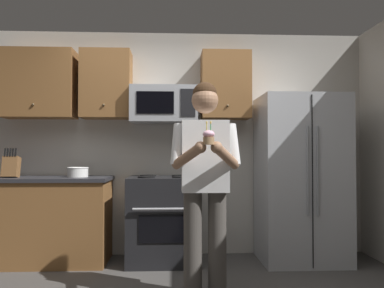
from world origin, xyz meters
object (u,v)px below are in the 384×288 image
at_px(person, 205,175).
at_px(cupcake, 209,137).
at_px(refrigerator, 301,178).
at_px(microwave, 164,105).
at_px(knife_block, 11,167).
at_px(bowl_large_white, 78,172).
at_px(oven_range, 164,219).

distance_m(person, cupcake, 0.44).
bearing_deg(refrigerator, person, -137.25).
xyz_separation_m(microwave, knife_block, (-1.62, -0.15, -0.68)).
bearing_deg(cupcake, knife_block, 144.91).
bearing_deg(cupcake, bowl_large_white, 131.69).
xyz_separation_m(person, cupcake, (-0.00, -0.33, 0.30)).
xyz_separation_m(oven_range, bowl_large_white, (-0.93, 0.03, 0.51)).
bearing_deg(person, bowl_large_white, 139.02).
distance_m(microwave, bowl_large_white, 1.19).
height_order(bowl_large_white, person, person).
bearing_deg(refrigerator, cupcake, -129.49).
bearing_deg(cupcake, oven_range, 104.33).
bearing_deg(bowl_large_white, knife_block, -174.80).
height_order(microwave, knife_block, microwave).
bearing_deg(person, microwave, 106.68).
bearing_deg(refrigerator, bowl_large_white, 178.30).
relative_size(refrigerator, bowl_large_white, 7.87).
relative_size(oven_range, microwave, 1.26).
height_order(oven_range, knife_block, knife_block).
relative_size(refrigerator, cupcake, 10.35).
distance_m(oven_range, microwave, 1.26).
distance_m(oven_range, bowl_large_white, 1.06).
height_order(refrigerator, knife_block, refrigerator).
distance_m(refrigerator, cupcake, 1.83).
bearing_deg(bowl_large_white, microwave, 5.32).
distance_m(refrigerator, person, 1.55).
bearing_deg(knife_block, person, -28.21).
xyz_separation_m(oven_range, refrigerator, (1.50, -0.04, 0.44)).
relative_size(bowl_large_white, person, 0.13).
xyz_separation_m(microwave, bowl_large_white, (-0.93, -0.09, -0.74)).
relative_size(microwave, person, 0.42).
height_order(refrigerator, cupcake, refrigerator).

